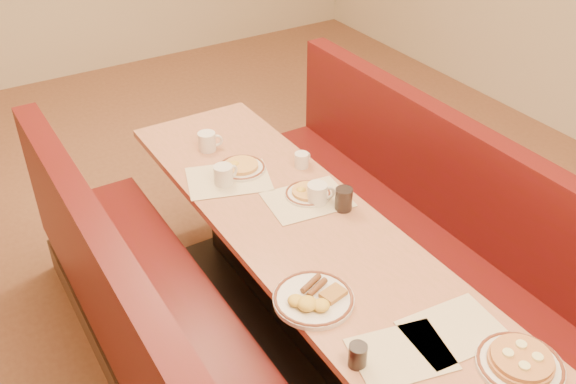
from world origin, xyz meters
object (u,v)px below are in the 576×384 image
coffee_mug_d (208,141)px  soda_tumbler_near (358,356)px  soda_tumbler_mid (344,199)px  booth_right (416,239)px  diner_table (301,285)px  coffee_mug_a (318,193)px  booth_left (161,346)px  eggs_plate (313,299)px  pancake_plate (520,363)px  coffee_mug_b (224,175)px  coffee_mug_c (302,160)px

coffee_mug_d → soda_tumbler_near: bearing=-75.6°
soda_tumbler_near → soda_tumbler_mid: (0.50, 0.79, 0.01)m
soda_tumbler_near → soda_tumbler_mid: 0.94m
booth_right → soda_tumbler_mid: booth_right is taller
diner_table → coffee_mug_a: 0.47m
booth_left → coffee_mug_d: size_ratio=18.98×
coffee_mug_d → soda_tumbler_mid: size_ratio=1.17×
eggs_plate → soda_tumbler_near: (-0.04, -0.34, 0.03)m
booth_left → diner_table: bearing=0.0°
booth_right → soda_tumbler_near: size_ratio=27.35×
pancake_plate → soda_tumbler_near: soda_tumbler_near is taller
coffee_mug_a → coffee_mug_d: bearing=128.5°
booth_right → coffee_mug_a: 0.74m
pancake_plate → eggs_plate: pancake_plate is taller
eggs_plate → coffee_mug_d: coffee_mug_d is taller
booth_left → soda_tumbler_near: size_ratio=27.35×
coffee_mug_b → booth_left: bearing=-150.6°
pancake_plate → coffee_mug_c: (0.07, 1.52, 0.02)m
soda_tumbler_mid → coffee_mug_b: bearing=127.8°
coffee_mug_d → coffee_mug_c: bearing=-28.7°
coffee_mug_c → coffee_mug_b: bearing=155.4°
coffee_mug_a → booth_left: bearing=-152.5°
eggs_plate → coffee_mug_d: size_ratio=2.42×
booth_right → coffee_mug_b: (-0.89, 0.48, 0.44)m
booth_left → coffee_mug_b: (0.58, 0.48, 0.44)m
pancake_plate → soda_tumbler_mid: 1.10m
booth_left → booth_right: same height
soda_tumbler_near → pancake_plate: bearing=-32.8°
diner_table → soda_tumbler_mid: 0.49m
coffee_mug_c → soda_tumbler_near: bearing=-130.3°
booth_left → soda_tumbler_near: booth_left is taller
diner_table → booth_right: size_ratio=1.00×
booth_left → soda_tumbler_near: (0.45, -0.79, 0.43)m
eggs_plate → coffee_mug_c: coffee_mug_c is taller
diner_table → soda_tumbler_mid: (0.22, -0.01, 0.43)m
coffee_mug_c → soda_tumbler_mid: bearing=-111.4°
coffee_mug_c → soda_tumbler_near: size_ratio=1.12×
booth_left → pancake_plate: size_ratio=8.26×
eggs_plate → coffee_mug_b: 0.94m
booth_left → soda_tumbler_mid: booth_left is taller
diner_table → soda_tumbler_near: 0.94m
soda_tumbler_near → coffee_mug_c: bearing=65.8°
coffee_mug_a → soda_tumbler_near: bearing=-94.6°
pancake_plate → soda_tumbler_near: 0.56m
coffee_mug_b → booth_right: bearing=-38.8°
coffee_mug_b → diner_table: bearing=-82.6°
coffee_mug_b → soda_tumbler_mid: (0.38, -0.49, 0.00)m
booth_left → coffee_mug_b: size_ratio=18.48×
booth_right → eggs_plate: booth_right is taller
soda_tumbler_mid → diner_table: bearing=178.5°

